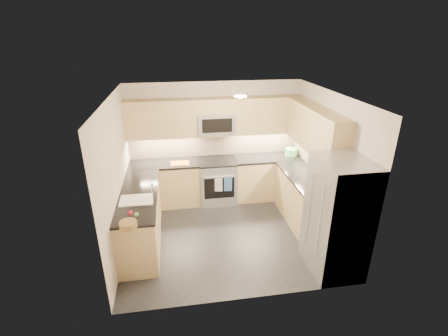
% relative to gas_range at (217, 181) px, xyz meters
% --- Properties ---
extents(floor, '(3.60, 3.20, 0.00)m').
position_rel_gas_range_xyz_m(floor, '(0.00, -1.28, -0.46)').
color(floor, '#26262B').
rests_on(floor, ground).
extents(ceiling, '(3.60, 3.20, 0.02)m').
position_rel_gas_range_xyz_m(ceiling, '(0.00, -1.28, 2.04)').
color(ceiling, beige).
rests_on(ceiling, wall_back).
extents(wall_back, '(3.60, 0.02, 2.50)m').
position_rel_gas_range_xyz_m(wall_back, '(0.00, 0.32, 0.79)').
color(wall_back, beige).
rests_on(wall_back, floor).
extents(wall_front, '(3.60, 0.02, 2.50)m').
position_rel_gas_range_xyz_m(wall_front, '(0.00, -2.88, 0.79)').
color(wall_front, beige).
rests_on(wall_front, floor).
extents(wall_left, '(0.02, 3.20, 2.50)m').
position_rel_gas_range_xyz_m(wall_left, '(-1.80, -1.28, 0.79)').
color(wall_left, beige).
rests_on(wall_left, floor).
extents(wall_right, '(0.02, 3.20, 2.50)m').
position_rel_gas_range_xyz_m(wall_right, '(1.80, -1.28, 0.79)').
color(wall_right, beige).
rests_on(wall_right, floor).
extents(base_cab_back_left, '(1.42, 0.60, 0.90)m').
position_rel_gas_range_xyz_m(base_cab_back_left, '(-1.09, 0.02, -0.01)').
color(base_cab_back_left, tan).
rests_on(base_cab_back_left, floor).
extents(base_cab_back_right, '(1.42, 0.60, 0.90)m').
position_rel_gas_range_xyz_m(base_cab_back_right, '(1.09, 0.02, -0.01)').
color(base_cab_back_right, tan).
rests_on(base_cab_back_right, floor).
extents(base_cab_right, '(0.60, 1.70, 0.90)m').
position_rel_gas_range_xyz_m(base_cab_right, '(1.50, -1.12, -0.01)').
color(base_cab_right, tan).
rests_on(base_cab_right, floor).
extents(base_cab_peninsula, '(0.60, 2.00, 0.90)m').
position_rel_gas_range_xyz_m(base_cab_peninsula, '(-1.50, -1.28, -0.01)').
color(base_cab_peninsula, tan).
rests_on(base_cab_peninsula, floor).
extents(countertop_back_left, '(1.42, 0.63, 0.04)m').
position_rel_gas_range_xyz_m(countertop_back_left, '(-1.09, 0.02, 0.47)').
color(countertop_back_left, black).
rests_on(countertop_back_left, base_cab_back_left).
extents(countertop_back_right, '(1.42, 0.63, 0.04)m').
position_rel_gas_range_xyz_m(countertop_back_right, '(1.09, 0.02, 0.47)').
color(countertop_back_right, black).
rests_on(countertop_back_right, base_cab_back_right).
extents(countertop_right, '(0.63, 1.70, 0.04)m').
position_rel_gas_range_xyz_m(countertop_right, '(1.50, -1.12, 0.47)').
color(countertop_right, black).
rests_on(countertop_right, base_cab_right).
extents(countertop_peninsula, '(0.63, 2.00, 0.04)m').
position_rel_gas_range_xyz_m(countertop_peninsula, '(-1.50, -1.28, 0.47)').
color(countertop_peninsula, black).
rests_on(countertop_peninsula, base_cab_peninsula).
extents(upper_cab_back, '(3.60, 0.35, 0.75)m').
position_rel_gas_range_xyz_m(upper_cab_back, '(0.00, 0.15, 1.37)').
color(upper_cab_back, tan).
rests_on(upper_cab_back, wall_back).
extents(upper_cab_right, '(0.35, 1.95, 0.75)m').
position_rel_gas_range_xyz_m(upper_cab_right, '(1.62, -1.00, 1.37)').
color(upper_cab_right, tan).
rests_on(upper_cab_right, wall_right).
extents(backsplash_back, '(3.60, 0.01, 0.51)m').
position_rel_gas_range_xyz_m(backsplash_back, '(0.00, 0.32, 0.74)').
color(backsplash_back, tan).
rests_on(backsplash_back, wall_back).
extents(backsplash_right, '(0.01, 2.30, 0.51)m').
position_rel_gas_range_xyz_m(backsplash_right, '(1.80, -0.82, 0.74)').
color(backsplash_right, tan).
rests_on(backsplash_right, wall_right).
extents(gas_range, '(0.76, 0.65, 0.91)m').
position_rel_gas_range_xyz_m(gas_range, '(0.00, 0.00, 0.00)').
color(gas_range, '#A5A7AD').
rests_on(gas_range, floor).
extents(range_cooktop, '(0.76, 0.65, 0.03)m').
position_rel_gas_range_xyz_m(range_cooktop, '(0.00, 0.00, 0.46)').
color(range_cooktop, black).
rests_on(range_cooktop, gas_range).
extents(oven_door_glass, '(0.62, 0.02, 0.45)m').
position_rel_gas_range_xyz_m(oven_door_glass, '(0.00, -0.33, -0.01)').
color(oven_door_glass, black).
rests_on(oven_door_glass, gas_range).
extents(oven_handle, '(0.60, 0.02, 0.02)m').
position_rel_gas_range_xyz_m(oven_handle, '(0.00, -0.35, 0.26)').
color(oven_handle, '#B2B5BA').
rests_on(oven_handle, gas_range).
extents(microwave, '(0.76, 0.40, 0.40)m').
position_rel_gas_range_xyz_m(microwave, '(0.00, 0.12, 1.24)').
color(microwave, '#929499').
rests_on(microwave, upper_cab_back).
extents(microwave_door, '(0.60, 0.01, 0.28)m').
position_rel_gas_range_xyz_m(microwave_door, '(0.00, -0.08, 1.24)').
color(microwave_door, black).
rests_on(microwave_door, microwave).
extents(refrigerator, '(0.70, 0.90, 1.80)m').
position_rel_gas_range_xyz_m(refrigerator, '(1.45, -2.43, 0.45)').
color(refrigerator, '#A1A2A8').
rests_on(refrigerator, floor).
extents(fridge_handle_left, '(0.02, 0.02, 1.20)m').
position_rel_gas_range_xyz_m(fridge_handle_left, '(1.08, -2.61, 0.49)').
color(fridge_handle_left, '#B2B5BA').
rests_on(fridge_handle_left, refrigerator).
extents(fridge_handle_right, '(0.02, 0.02, 1.20)m').
position_rel_gas_range_xyz_m(fridge_handle_right, '(1.08, -2.25, 0.49)').
color(fridge_handle_right, '#B2B5BA').
rests_on(fridge_handle_right, refrigerator).
extents(sink_basin, '(0.52, 0.38, 0.16)m').
position_rel_gas_range_xyz_m(sink_basin, '(-1.50, -1.53, 0.42)').
color(sink_basin, white).
rests_on(sink_basin, base_cab_peninsula).
extents(faucet, '(0.03, 0.03, 0.28)m').
position_rel_gas_range_xyz_m(faucet, '(-1.24, -1.53, 0.62)').
color(faucet, silver).
rests_on(faucet, countertop_peninsula).
extents(utensil_bowl, '(0.29, 0.29, 0.15)m').
position_rel_gas_range_xyz_m(utensil_bowl, '(1.62, 0.03, 0.56)').
color(utensil_bowl, '#4BB053').
rests_on(utensil_bowl, countertop_back_right).
extents(cutting_board, '(0.37, 0.26, 0.01)m').
position_rel_gas_range_xyz_m(cutting_board, '(-0.77, -0.06, 0.49)').
color(cutting_board, orange).
rests_on(cutting_board, countertop_back_left).
extents(fruit_basket, '(0.31, 0.31, 0.09)m').
position_rel_gas_range_xyz_m(fruit_basket, '(-1.54, -2.29, 0.53)').
color(fruit_basket, olive).
rests_on(fruit_basket, countertop_peninsula).
extents(fruit_apple, '(0.07, 0.07, 0.07)m').
position_rel_gas_range_xyz_m(fruit_apple, '(-1.53, -2.10, 0.60)').
color(fruit_apple, '#A51231').
rests_on(fruit_apple, fruit_basket).
extents(fruit_pear, '(0.06, 0.06, 0.06)m').
position_rel_gas_range_xyz_m(fruit_pear, '(-1.44, -2.15, 0.60)').
color(fruit_pear, '#67A747').
rests_on(fruit_pear, fruit_basket).
extents(dish_towel_check, '(0.15, 0.04, 0.29)m').
position_rel_gas_range_xyz_m(dish_towel_check, '(-0.02, -0.37, 0.10)').
color(dish_towel_check, white).
rests_on(dish_towel_check, oven_handle).
extents(dish_towel_blue, '(0.16, 0.02, 0.31)m').
position_rel_gas_range_xyz_m(dish_towel_blue, '(0.17, -0.37, 0.10)').
color(dish_towel_blue, '#345C8F').
rests_on(dish_towel_blue, oven_handle).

